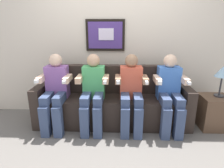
{
  "coord_description": "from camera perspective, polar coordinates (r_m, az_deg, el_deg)",
  "views": [
    {
      "loc": [
        0.09,
        -2.46,
        1.51
      ],
      "look_at": [
        0.0,
        0.15,
        0.7
      ],
      "focal_mm": 30.59,
      "sensor_mm": 36.0,
      "label": 1
    }
  ],
  "objects": [
    {
      "name": "person_right_center",
      "position": [
        2.78,
        5.74,
        -1.86
      ],
      "size": [
        0.46,
        0.56,
        1.11
      ],
      "color": "#D8593F",
      "rests_on": "ground_plane"
    },
    {
      "name": "person_leftmost",
      "position": [
        2.92,
        -16.54,
        -1.54
      ],
      "size": [
        0.46,
        0.56,
        1.11
      ],
      "color": "#8C59A5",
      "rests_on": "ground_plane"
    },
    {
      "name": "table_lamp",
      "position": [
        3.15,
        30.23,
        2.92
      ],
      "size": [
        0.22,
        0.22,
        0.46
      ],
      "color": "#333338",
      "rests_on": "side_table_right"
    },
    {
      "name": "person_left_center",
      "position": [
        2.8,
        -5.68,
        -1.74
      ],
      "size": [
        0.46,
        0.56,
        1.11
      ],
      "color": "#4CB266",
      "rests_on": "ground_plane"
    },
    {
      "name": "person_rightmost",
      "position": [
        2.87,
        16.87,
        -1.92
      ],
      "size": [
        0.46,
        0.56,
        1.11
      ],
      "color": "#3F72CC",
      "rests_on": "ground_plane"
    },
    {
      "name": "back_wall_assembly",
      "position": [
        3.23,
        0.34,
        13.54
      ],
      "size": [
        4.77,
        0.1,
        2.6
      ],
      "color": "beige",
      "rests_on": "ground_plane"
    },
    {
      "name": "couch",
      "position": [
        3.04,
        0.12,
        -6.0
      ],
      "size": [
        2.37,
        0.58,
        0.9
      ],
      "color": "#2D231E",
      "rests_on": "ground_plane"
    },
    {
      "name": "side_table_right",
      "position": [
        3.3,
        28.01,
        -7.41
      ],
      "size": [
        0.4,
        0.4,
        0.5
      ],
      "color": "brown",
      "rests_on": "ground_plane"
    },
    {
      "name": "ground_plane",
      "position": [
        2.89,
        -0.11,
        -14.28
      ],
      "size": [
        6.2,
        6.2,
        0.0
      ],
      "primitive_type": "plane",
      "color": "#66605B"
    }
  ]
}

